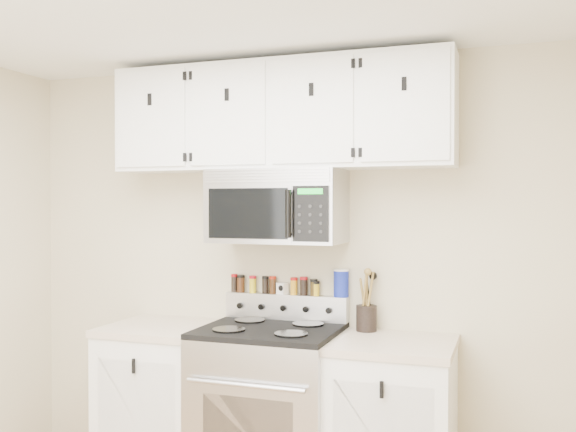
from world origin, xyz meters
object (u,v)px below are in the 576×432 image
object	(u,v)px
microwave	(277,206)
utensil_crock	(366,316)
salt_canister	(341,283)
range	(270,410)

from	to	relation	value
microwave	utensil_crock	distance (m)	0.81
microwave	salt_canister	world-z (taller)	microwave
microwave	salt_canister	size ratio (longest dim) A/B	4.65
salt_canister	range	bearing A→B (deg)	-140.30
microwave	utensil_crock	xyz separation A→B (m)	(0.50, 0.11, -0.62)
range	salt_canister	size ratio (longest dim) A/B	6.73
range	microwave	xyz separation A→B (m)	(0.00, 0.13, 1.14)
microwave	utensil_crock	bearing A→B (deg)	11.90
utensil_crock	salt_canister	distance (m)	0.24
range	microwave	distance (m)	1.15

